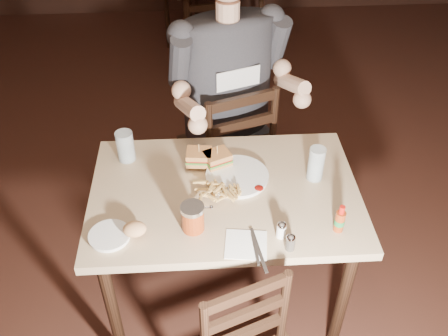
{
  "coord_description": "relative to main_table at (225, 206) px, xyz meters",
  "views": [
    {
      "loc": [
        -0.09,
        -1.71,
        2.17
      ],
      "look_at": [
        0.01,
        -0.15,
        0.85
      ],
      "focal_mm": 40.0,
      "sensor_mm": 36.0,
      "label": 1
    }
  ],
  "objects": [
    {
      "name": "ketchup_dollop",
      "position": [
        0.14,
        -0.02,
        0.11
      ],
      "size": [
        0.04,
        0.04,
        0.01
      ],
      "primitive_type": "ellipsoid",
      "rotation": [
        0.0,
        0.0,
        -0.01
      ],
      "color": "maroon",
      "rests_on": "dinner_plate"
    },
    {
      "name": "sandwich_left",
      "position": [
        -0.1,
        0.17,
        0.15
      ],
      "size": [
        0.12,
        0.1,
        0.1
      ],
      "primitive_type": null,
      "rotation": [
        0.0,
        0.0,
        -0.1
      ],
      "color": "#CD8C4B",
      "rests_on": "dinner_plate"
    },
    {
      "name": "room_shell",
      "position": [
        -0.01,
        0.2,
        0.72
      ],
      "size": [
        7.0,
        7.0,
        7.0
      ],
      "color": "black",
      "rests_on": "ground"
    },
    {
      "name": "knife",
      "position": [
        0.1,
        -0.33,
        0.1
      ],
      "size": [
        0.04,
        0.21,
        0.01
      ],
      "primitive_type": "cube",
      "rotation": [
        0.0,
        0.0,
        0.15
      ],
      "color": "silver",
      "rests_on": "napkin"
    },
    {
      "name": "bg_chair_near",
      "position": [
        0.07,
        2.09,
        -0.23
      ],
      "size": [
        0.5,
        0.53,
        0.91
      ],
      "primitive_type": null,
      "rotation": [
        0.0,
        0.0,
        0.2
      ],
      "color": "black",
      "rests_on": "ground"
    },
    {
      "name": "napkin",
      "position": [
        0.06,
        -0.3,
        0.09
      ],
      "size": [
        0.17,
        0.16,
        0.0
      ],
      "primitive_type": "cube",
      "rotation": [
        0.0,
        0.0,
        -0.13
      ],
      "color": "white",
      "rests_on": "main_table"
    },
    {
      "name": "fries_pile",
      "position": [
        -0.03,
        -0.03,
        0.12
      ],
      "size": [
        0.23,
        0.16,
        0.04
      ],
      "primitive_type": null,
      "rotation": [
        0.0,
        0.0,
        -0.01
      ],
      "color": "tan",
      "rests_on": "dinner_plate"
    },
    {
      "name": "hot_sauce",
      "position": [
        0.41,
        -0.25,
        0.15
      ],
      "size": [
        0.04,
        0.04,
        0.12
      ],
      "primitive_type": null,
      "rotation": [
        0.0,
        0.0,
        -0.01
      ],
      "color": "maroon",
      "rests_on": "main_table"
    },
    {
      "name": "bread_roll",
      "position": [
        -0.35,
        -0.23,
        0.13
      ],
      "size": [
        0.09,
        0.07,
        0.05
      ],
      "primitive_type": "ellipsoid",
      "rotation": [
        0.0,
        0.0,
        -0.01
      ],
      "color": "tan",
      "rests_on": "side_plate"
    },
    {
      "name": "diner",
      "position": [
        0.07,
        0.6,
        0.33
      ],
      "size": [
        0.74,
        0.66,
        1.06
      ],
      "primitive_type": null,
      "rotation": [
        0.0,
        0.0,
        0.34
      ],
      "color": "#2D2C31",
      "rests_on": "chair_far"
    },
    {
      "name": "syrup_dispenser",
      "position": [
        -0.13,
        -0.2,
        0.15
      ],
      "size": [
        0.09,
        0.09,
        0.12
      ],
      "primitive_type": null,
      "rotation": [
        0.0,
        0.0,
        -0.01
      ],
      "color": "maroon",
      "rests_on": "main_table"
    },
    {
      "name": "pepper_shaker",
      "position": [
        0.22,
        -0.33,
        0.12
      ],
      "size": [
        0.04,
        0.04,
        0.07
      ],
      "primitive_type": null,
      "rotation": [
        0.0,
        0.0,
        -0.01
      ],
      "color": "#38332D",
      "rests_on": "main_table"
    },
    {
      "name": "glass_left",
      "position": [
        -0.42,
        0.24,
        0.16
      ],
      "size": [
        0.08,
        0.08,
        0.14
      ],
      "primitive_type": "cylinder",
      "rotation": [
        0.0,
        0.0,
        -0.01
      ],
      "color": "silver",
      "rests_on": "main_table"
    },
    {
      "name": "side_plate",
      "position": [
        -0.45,
        -0.23,
        0.1
      ],
      "size": [
        0.15,
        0.15,
        0.01
      ],
      "primitive_type": "cylinder",
      "rotation": [
        0.0,
        0.0,
        -0.01
      ],
      "color": "white",
      "rests_on": "main_table"
    },
    {
      "name": "salt_shaker",
      "position": [
        0.19,
        -0.26,
        0.12
      ],
      "size": [
        0.04,
        0.04,
        0.07
      ],
      "primitive_type": null,
      "rotation": [
        0.0,
        0.0,
        -0.01
      ],
      "color": "white",
      "rests_on": "main_table"
    },
    {
      "name": "fork",
      "position": [
        0.09,
        -0.32,
        0.1
      ],
      "size": [
        0.02,
        0.15,
        0.0
      ],
      "primitive_type": "cube",
      "rotation": [
        0.0,
        0.0,
        0.05
      ],
      "color": "silver",
      "rests_on": "napkin"
    },
    {
      "name": "main_table",
      "position": [
        0.0,
        0.0,
        0.0
      ],
      "size": [
        1.11,
        0.74,
        0.77
      ],
      "rotation": [
        0.0,
        0.0,
        -0.01
      ],
      "color": "tan",
      "rests_on": "ground"
    },
    {
      "name": "dinner_plate",
      "position": [
        0.06,
        0.07,
        0.1
      ],
      "size": [
        0.26,
        0.26,
        0.01
      ],
      "primitive_type": "cylinder",
      "rotation": [
        0.0,
        0.0,
        -0.01
      ],
      "color": "white",
      "rests_on": "main_table"
    },
    {
      "name": "glass_right",
      "position": [
        0.38,
        0.06,
        0.17
      ],
      "size": [
        0.07,
        0.07,
        0.15
      ],
      "primitive_type": "cylinder",
      "rotation": [
        0.0,
        0.0,
        -0.01
      ],
      "color": "silver",
      "rests_on": "main_table"
    },
    {
      "name": "chair_far",
      "position": [
        0.05,
        0.65,
        -0.21
      ],
      "size": [
        0.56,
        0.59,
        0.93
      ],
      "primitive_type": null,
      "rotation": [
        0.0,
        0.0,
        3.48
      ],
      "color": "black",
      "rests_on": "ground"
    },
    {
      "name": "sandwich_right",
      "position": [
        -0.02,
        0.16,
        0.15
      ],
      "size": [
        0.13,
        0.12,
        0.09
      ],
      "primitive_type": null,
      "rotation": [
        0.0,
        0.0,
        0.4
      ],
      "color": "#CD8C4B",
      "rests_on": "dinner_plate"
    }
  ]
}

